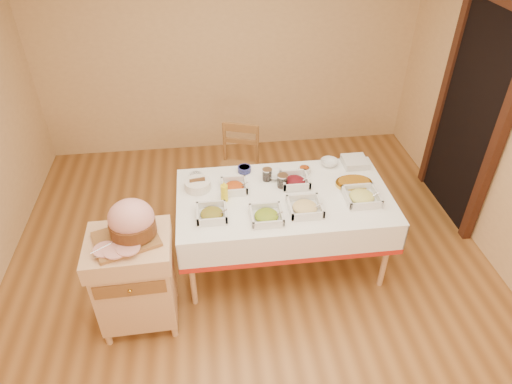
# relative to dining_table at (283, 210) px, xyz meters

# --- Properties ---
(room_shell) EXTENTS (5.00, 5.00, 5.00)m
(room_shell) POSITION_rel_dining_table_xyz_m (-0.30, -0.30, 0.70)
(room_shell) COLOR #915C2D
(room_shell) RESTS_ON ground
(doorway) EXTENTS (0.09, 1.10, 2.20)m
(doorway) POSITION_rel_dining_table_xyz_m (1.90, 0.60, 0.51)
(doorway) COLOR black
(doorway) RESTS_ON ground
(dining_table) EXTENTS (1.82, 1.02, 0.76)m
(dining_table) POSITION_rel_dining_table_xyz_m (0.00, 0.00, 0.00)
(dining_table) COLOR tan
(dining_table) RESTS_ON ground
(butcher_cart) EXTENTS (0.62, 0.53, 0.87)m
(butcher_cart) POSITION_rel_dining_table_xyz_m (-1.25, -0.53, -0.11)
(butcher_cart) COLOR tan
(butcher_cart) RESTS_ON ground
(dining_chair) EXTENTS (0.51, 0.50, 0.91)m
(dining_chair) POSITION_rel_dining_table_xyz_m (-0.31, 0.91, -0.13)
(dining_chair) COLOR brown
(dining_chair) RESTS_ON ground
(ham_on_board) EXTENTS (0.47, 0.45, 0.31)m
(ham_on_board) POSITION_rel_dining_table_xyz_m (-1.20, -0.50, 0.40)
(ham_on_board) COLOR brown
(ham_on_board) RESTS_ON butcher_cart
(serving_dish_a) EXTENTS (0.25, 0.24, 0.11)m
(serving_dish_a) POSITION_rel_dining_table_xyz_m (-0.62, -0.21, 0.20)
(serving_dish_a) COLOR silver
(serving_dish_a) RESTS_ON dining_table
(serving_dish_b) EXTENTS (0.25, 0.25, 0.10)m
(serving_dish_b) POSITION_rel_dining_table_xyz_m (-0.19, -0.29, 0.19)
(serving_dish_b) COLOR silver
(serving_dish_b) RESTS_ON dining_table
(serving_dish_c) EXTENTS (0.27, 0.27, 0.11)m
(serving_dish_c) POSITION_rel_dining_table_xyz_m (0.13, -0.23, 0.20)
(serving_dish_c) COLOR silver
(serving_dish_c) RESTS_ON dining_table
(serving_dish_d) EXTENTS (0.28, 0.28, 0.11)m
(serving_dish_d) POSITION_rel_dining_table_xyz_m (0.63, -0.14, 0.20)
(serving_dish_d) COLOR silver
(serving_dish_d) RESTS_ON dining_table
(serving_dish_e) EXTENTS (0.23, 0.22, 0.10)m
(serving_dish_e) POSITION_rel_dining_table_xyz_m (-0.41, 0.14, 0.19)
(serving_dish_e) COLOR silver
(serving_dish_e) RESTS_ON dining_table
(serving_dish_f) EXTENTS (0.25, 0.24, 0.11)m
(serving_dish_f) POSITION_rel_dining_table_xyz_m (0.12, 0.15, 0.20)
(serving_dish_f) COLOR silver
(serving_dish_f) RESTS_ON dining_table
(small_bowl_left) EXTENTS (0.13, 0.13, 0.06)m
(small_bowl_left) POSITION_rel_dining_table_xyz_m (-0.74, 0.32, 0.19)
(small_bowl_left) COLOR silver
(small_bowl_left) RESTS_ON dining_table
(small_bowl_mid) EXTENTS (0.12, 0.12, 0.05)m
(small_bowl_mid) POSITION_rel_dining_table_xyz_m (-0.30, 0.40, 0.19)
(small_bowl_mid) COLOR navy
(small_bowl_mid) RESTS_ON dining_table
(small_bowl_right) EXTENTS (0.11, 0.11, 0.06)m
(small_bowl_right) POSITION_rel_dining_table_xyz_m (0.24, 0.32, 0.19)
(small_bowl_right) COLOR silver
(small_bowl_right) RESTS_ON dining_table
(bowl_white_imported) EXTENTS (0.20, 0.20, 0.04)m
(bowl_white_imported) POSITION_rel_dining_table_xyz_m (-0.03, 0.28, 0.18)
(bowl_white_imported) COLOR silver
(bowl_white_imported) RESTS_ON dining_table
(bowl_small_imported) EXTENTS (0.18, 0.18, 0.05)m
(bowl_small_imported) POSITION_rel_dining_table_xyz_m (0.50, 0.41, 0.19)
(bowl_small_imported) COLOR silver
(bowl_small_imported) RESTS_ON dining_table
(preserve_jar_left) EXTENTS (0.09, 0.09, 0.11)m
(preserve_jar_left) POSITION_rel_dining_table_xyz_m (-0.11, 0.25, 0.21)
(preserve_jar_left) COLOR silver
(preserve_jar_left) RESTS_ON dining_table
(preserve_jar_right) EXTENTS (0.10, 0.10, 0.12)m
(preserve_jar_right) POSITION_rel_dining_table_xyz_m (0.01, 0.13, 0.22)
(preserve_jar_right) COLOR silver
(preserve_jar_right) RESTS_ON dining_table
(mustard_bottle) EXTENTS (0.06, 0.06, 0.19)m
(mustard_bottle) POSITION_rel_dining_table_xyz_m (-0.51, -0.01, 0.25)
(mustard_bottle) COLOR yellow
(mustard_bottle) RESTS_ON dining_table
(bread_basket) EXTENTS (0.22, 0.22, 0.10)m
(bread_basket) POSITION_rel_dining_table_xyz_m (-0.73, 0.19, 0.20)
(bread_basket) COLOR silver
(bread_basket) RESTS_ON dining_table
(plate_stack) EXTENTS (0.22, 0.22, 0.07)m
(plate_stack) POSITION_rel_dining_table_xyz_m (0.73, 0.39, 0.19)
(plate_stack) COLOR silver
(plate_stack) RESTS_ON dining_table
(brass_platter) EXTENTS (0.33, 0.23, 0.04)m
(brass_platter) POSITION_rel_dining_table_xyz_m (0.63, 0.08, 0.18)
(brass_platter) COLOR gold
(brass_platter) RESTS_ON dining_table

